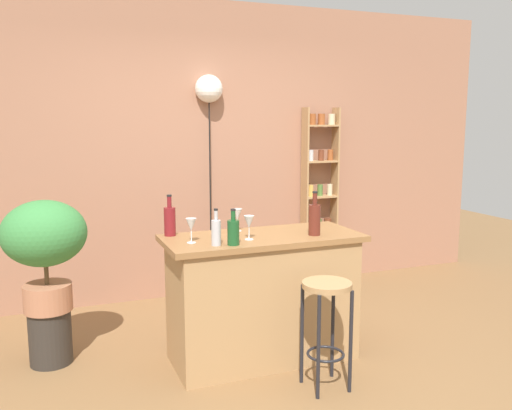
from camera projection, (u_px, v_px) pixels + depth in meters
name	position (u px, v px, depth m)	size (l,w,h in m)	color
ground	(279.00, 375.00, 3.68)	(12.00, 12.00, 0.00)	brown
back_wall	(198.00, 151.00, 5.25)	(6.40, 0.10, 2.80)	#9E6B51
kitchen_counter	(262.00, 297.00, 3.88)	(1.38, 0.61, 0.90)	#A87F51
bar_stool	(326.00, 311.00, 3.44)	(0.31, 0.31, 0.70)	black
spice_shelf	(320.00, 196.00, 5.65)	(0.37, 0.15, 1.82)	#A87F51
plant_stool	(50.00, 337.00, 3.84)	(0.29, 0.29, 0.39)	#2D2823
potted_plant	(44.00, 242.00, 3.73)	(0.57, 0.51, 0.78)	#A86B4C
bottle_spirits_clear	(216.00, 232.00, 3.50)	(0.06, 0.06, 0.24)	#B2B2B7
bottle_sauce_amber	(170.00, 220.00, 3.79)	(0.08, 0.08, 0.29)	maroon
bottle_vinegar	(233.00, 231.00, 3.51)	(0.08, 0.08, 0.24)	#194C23
bottle_wine_red	(315.00, 219.00, 3.81)	(0.08, 0.08, 0.31)	#5B2319
wine_glass_left	(237.00, 215.00, 3.93)	(0.07, 0.07, 0.16)	silver
wine_glass_center	(191.00, 225.00, 3.56)	(0.07, 0.07, 0.16)	silver
wine_glass_right	(249.00, 223.00, 3.66)	(0.07, 0.07, 0.16)	silver
pendant_globe_light	(209.00, 90.00, 5.09)	(0.26, 0.26, 2.11)	black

